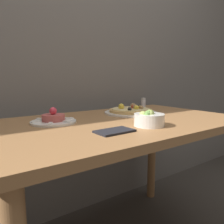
{
  "coord_description": "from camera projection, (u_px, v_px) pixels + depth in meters",
  "views": [
    {
      "loc": [
        -0.64,
        -0.47,
        0.93
      ],
      "look_at": [
        -0.03,
        0.39,
        0.77
      ],
      "focal_mm": 35.0,
      "sensor_mm": 36.0,
      "label": 1
    }
  ],
  "objects": [
    {
      "name": "dining_table",
      "position": [
        119.0,
        140.0,
        1.1
      ],
      "size": [
        1.23,
        0.75,
        0.73
      ],
      "color": "olive",
      "rests_on": "ground_plane"
    },
    {
      "name": "napkin",
      "position": [
        115.0,
        131.0,
        0.83
      ],
      "size": [
        0.15,
        0.09,
        0.01
      ],
      "color": "black",
      "rests_on": "dining_table"
    },
    {
      "name": "back_wall",
      "position": [
        73.0,
        21.0,
        1.4
      ],
      "size": [
        8.0,
        0.05,
        2.6
      ],
      "color": "slate",
      "rests_on": "ground_plane"
    },
    {
      "name": "tartare_plate",
      "position": [
        53.0,
        120.0,
        1.0
      ],
      "size": [
        0.21,
        0.21,
        0.07
      ],
      "color": "silver",
      "rests_on": "dining_table"
    },
    {
      "name": "salt_shaker",
      "position": [
        143.0,
        103.0,
        1.51
      ],
      "size": [
        0.03,
        0.03,
        0.07
      ],
      "color": "silver",
      "rests_on": "dining_table"
    },
    {
      "name": "small_bowl",
      "position": [
        149.0,
        119.0,
        0.93
      ],
      "size": [
        0.13,
        0.13,
        0.07
      ],
      "color": "silver",
      "rests_on": "dining_table"
    },
    {
      "name": "pizza_plate",
      "position": [
        131.0,
        111.0,
        1.28
      ],
      "size": [
        0.31,
        0.31,
        0.06
      ],
      "color": "silver",
      "rests_on": "dining_table"
    }
  ]
}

